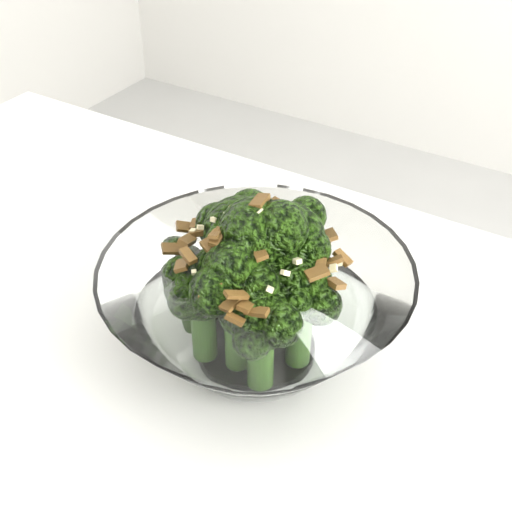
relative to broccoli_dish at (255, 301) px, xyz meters
The scene contains 1 object.
broccoli_dish is the anchor object (origin of this frame).
Camera 1 is at (0.06, -0.35, 1.15)m, focal length 50.00 mm.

